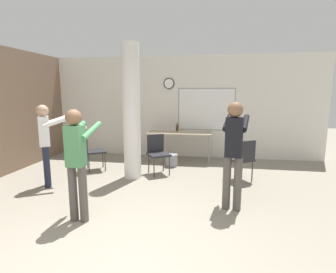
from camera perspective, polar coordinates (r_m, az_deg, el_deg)
The scene contains 12 objects.
ground_plane at distance 3.09m, azimuth -12.87°, elevation -26.67°, with size 24.00×24.00×0.00m, color gray.
wall_back at distance 7.43m, azimuth 1.70°, elevation 6.43°, with size 8.00×0.15×2.80m.
support_pillar at distance 5.51m, azimuth -7.96°, elevation 5.21°, with size 0.36×0.36×2.80m.
folding_table at distance 6.95m, azimuth 2.56°, elevation 0.52°, with size 1.68×0.65×0.77m.
bottle_on_table at distance 7.10m, azimuth 1.99°, elevation 1.86°, with size 0.07×0.07×0.22m.
waste_bin at distance 6.51m, azimuth 0.79°, elevation -5.18°, with size 0.30×0.30×0.30m.
chair_near_pillar at distance 6.33m, azimuth -16.14°, elevation -2.65°, with size 0.60×0.60×0.87m.
chair_mid_room at distance 5.55m, azimuth 15.88°, elevation -4.34°, with size 0.61×0.61×0.87m.
chair_table_front at distance 5.88m, azimuth -2.28°, elevation -3.21°, with size 0.61×0.61×0.87m.
person_playing_side at distance 4.12m, azimuth 14.14°, elevation -2.30°, with size 0.46×0.68×1.68m.
person_watching_back at distance 5.50m, azimuth -25.00°, elevation -0.52°, with size 0.63×0.56×1.59m.
person_playing_front at distance 3.85m, azimuth -19.20°, elevation -4.13°, with size 0.37×0.64×1.59m.
Camera 1 is at (1.00, -2.29, 1.82)m, focal length 28.00 mm.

